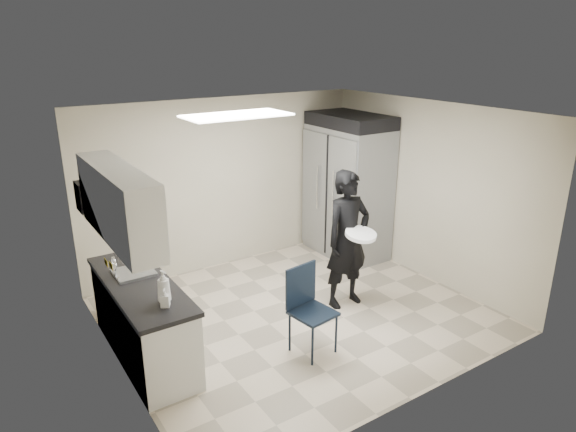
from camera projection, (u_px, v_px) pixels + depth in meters
floor at (298, 314)px, 6.67m from camera, size 4.50×4.50×0.00m
ceiling at (300, 113)px, 5.82m from camera, size 4.50×4.50×0.00m
back_wall at (225, 184)px, 7.83m from camera, size 4.50×0.00×4.50m
left_wall at (112, 262)px, 5.08m from camera, size 0.00×4.00×4.00m
right_wall at (427, 192)px, 7.42m from camera, size 0.00×4.00×4.00m
ceiling_panel at (237, 115)px, 5.84m from camera, size 1.20×0.60×0.02m
lower_counter at (143, 322)px, 5.68m from camera, size 0.60×1.90×0.86m
countertop at (140, 285)px, 5.53m from camera, size 0.64×1.95×0.05m
sink at (134, 277)px, 5.74m from camera, size 0.42×0.40×0.14m
faucet at (115, 269)px, 5.59m from camera, size 0.02×0.02×0.24m
upper_cabinets at (118, 204)px, 5.16m from camera, size 0.35×1.80×0.75m
towel_dispenser at (87, 196)px, 6.10m from camera, size 0.22×0.30×0.35m
notice_sticker_left at (111, 266)px, 5.19m from camera, size 0.00×0.12×0.07m
notice_sticker_right at (106, 263)px, 5.36m from camera, size 0.00×0.12×0.07m
commercial_fridge at (348, 192)px, 8.29m from camera, size 0.80×1.35×2.10m
fridge_compressor at (350, 121)px, 7.91m from camera, size 0.80×1.35×0.20m
folding_chair at (313, 313)px, 5.73m from camera, size 0.50×0.50×0.98m
man_tuxedo at (348, 240)px, 6.67m from camera, size 0.68×0.45×1.84m
bucket_lid at (361, 234)px, 6.42m from camera, size 0.39×0.39×0.05m
soap_bottle_a at (164, 287)px, 5.06m from camera, size 0.16×0.16×0.34m
soap_bottle_b at (165, 298)px, 5.00m from camera, size 0.12×0.12×0.19m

